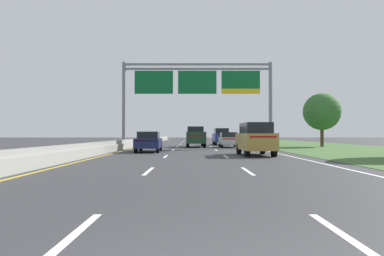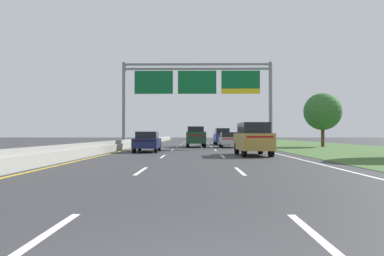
{
  "view_description": "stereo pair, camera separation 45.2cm",
  "coord_description": "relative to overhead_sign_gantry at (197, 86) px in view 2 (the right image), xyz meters",
  "views": [
    {
      "loc": [
        -0.23,
        -3.42,
        1.39
      ],
      "look_at": [
        -0.15,
        28.45,
        1.9
      ],
      "focal_mm": 34.83,
      "sensor_mm": 36.0,
      "label": 1
    },
    {
      "loc": [
        0.23,
        -3.42,
        1.39
      ],
      "look_at": [
        -0.15,
        28.45,
        1.9
      ],
      "focal_mm": 34.83,
      "sensor_mm": 36.0,
      "label": 2
    }
  ],
  "objects": [
    {
      "name": "car_blue_right_lane_suv",
      "position": [
        3.19,
        10.52,
        -5.05
      ],
      "size": [
        2.01,
        4.74,
        2.11
      ],
      "rotation": [
        0.0,
        0.0,
        1.59
      ],
      "color": "navy",
      "rests_on": "ground"
    },
    {
      "name": "grass_verge_right",
      "position": [
        13.65,
        1.33,
        -6.14
      ],
      "size": [
        14.0,
        110.0,
        0.02
      ],
      "primitive_type": "cube",
      "color": "#3D602D",
      "rests_on": "ground"
    },
    {
      "name": "ground_plane",
      "position": [
        -0.3,
        1.33,
        -6.15
      ],
      "size": [
        220.0,
        220.0,
        0.0
      ],
      "primitive_type": "plane",
      "color": "#333335"
    },
    {
      "name": "car_silver_right_lane_sedan",
      "position": [
        3.27,
        1.56,
        -5.33
      ],
      "size": [
        1.86,
        4.42,
        1.57
      ],
      "rotation": [
        0.0,
        0.0,
        1.56
      ],
      "color": "#B2B5BA",
      "rests_on": "ground"
    },
    {
      "name": "roadside_tree_mid",
      "position": [
        13.49,
        2.95,
        -2.35
      ],
      "size": [
        3.99,
        3.99,
        5.8
      ],
      "color": "#4C3823",
      "rests_on": "ground"
    },
    {
      "name": "lane_striping",
      "position": [
        -0.3,
        0.87,
        -6.14
      ],
      "size": [
        11.96,
        106.0,
        0.01
      ],
      "color": "white",
      "rests_on": "ground"
    },
    {
      "name": "car_gold_right_lane_suv",
      "position": [
        3.58,
        -13.01,
        -5.05
      ],
      "size": [
        2.04,
        4.75,
        2.11
      ],
      "rotation": [
        0.0,
        0.0,
        1.6
      ],
      "color": "#A38438",
      "rests_on": "ground"
    },
    {
      "name": "pickup_truck_darkgreen",
      "position": [
        -0.15,
        2.71,
        -5.07
      ],
      "size": [
        2.11,
        5.44,
        2.2
      ],
      "rotation": [
        0.0,
        0.0,
        1.59
      ],
      "color": "#193D23",
      "rests_on": "ground"
    },
    {
      "name": "car_navy_left_lane_sedan",
      "position": [
        -3.87,
        -8.34,
        -5.33
      ],
      "size": [
        1.9,
        4.43,
        1.57
      ],
      "rotation": [
        0.0,
        0.0,
        1.59
      ],
      "color": "#161E47",
      "rests_on": "ground"
    },
    {
      "name": "overhead_sign_gantry",
      "position": [
        0.0,
        0.0,
        0.0
      ],
      "size": [
        15.06,
        0.42,
        8.6
      ],
      "color": "gray",
      "rests_on": "ground"
    },
    {
      "name": "median_barrier_concrete",
      "position": [
        -6.9,
        1.33,
        -5.79
      ],
      "size": [
        0.6,
        110.0,
        0.85
      ],
      "color": "gray",
      "rests_on": "ground"
    }
  ]
}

